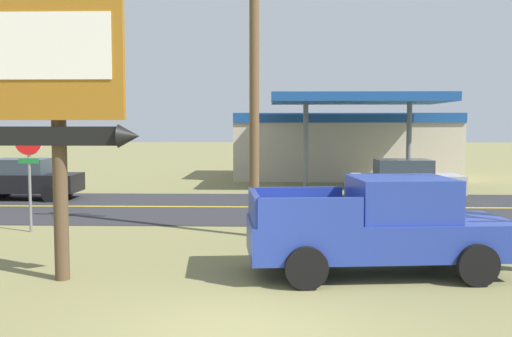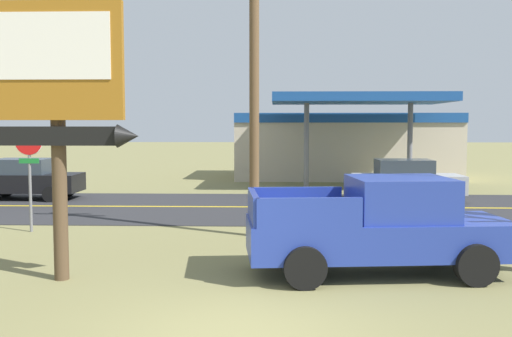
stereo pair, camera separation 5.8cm
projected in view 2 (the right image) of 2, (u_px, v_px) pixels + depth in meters
The scene contains 10 objects.
ground_plane at pixel (237, 337), 8.39m from camera, with size 180.00×180.00×0.00m, color olive.
road_asphalt at pixel (261, 207), 21.35m from camera, with size 140.00×8.00×0.02m, color #2B2B2D.
road_centre_line at pixel (261, 207), 21.34m from camera, with size 126.00×0.20×0.01m, color gold.
motel_sign at pixel (58, 89), 11.07m from camera, with size 2.92×0.54×5.61m.
stop_sign at pixel (29, 160), 16.40m from camera, with size 0.80×0.08×2.95m.
utility_pole at pixel (254, 68), 15.61m from camera, with size 1.86×0.26×8.41m.
gas_station at pixel (344, 143), 33.05m from camera, with size 12.00×11.50×4.40m.
pickup_blue_parked_on_lawn at pixel (381, 227), 11.82m from camera, with size 5.37×2.62×1.96m.
car_silver_near_lane at pixel (406, 180), 23.09m from camera, with size 4.20×2.00×1.64m.
car_black_mid_lane at pixel (26, 179), 23.59m from camera, with size 4.20×2.00×1.64m.
Camera 2 is at (0.54, -8.17, 3.02)m, focal length 41.33 mm.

